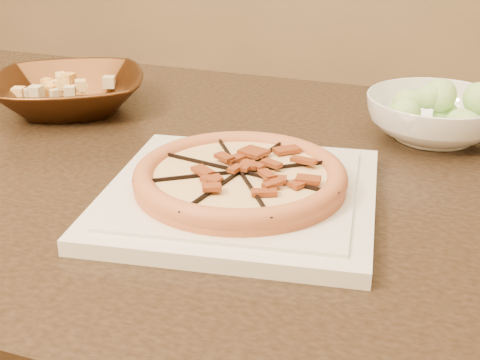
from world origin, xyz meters
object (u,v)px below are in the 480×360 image
(dining_table, at_px, (178,225))
(pizza, at_px, (240,177))
(plate, at_px, (240,195))
(salad_bowl, at_px, (435,117))
(bronze_bowl, at_px, (70,93))

(dining_table, relative_size, pizza, 5.71)
(plate, bearing_deg, salad_bowl, 51.53)
(bronze_bowl, bearing_deg, dining_table, -32.37)
(dining_table, xyz_separation_m, salad_bowl, (0.34, 0.16, 0.14))
(dining_table, bearing_deg, pizza, -45.24)
(dining_table, bearing_deg, bronze_bowl, 147.63)
(plate, bearing_deg, dining_table, 134.76)
(dining_table, xyz_separation_m, bronze_bowl, (-0.23, 0.14, 0.14))
(pizza, relative_size, salad_bowl, 1.23)
(plate, height_order, salad_bowl, salad_bowl)
(salad_bowl, bearing_deg, pizza, -128.48)
(plate, relative_size, salad_bowl, 1.61)
(dining_table, height_order, salad_bowl, salad_bowl)
(dining_table, relative_size, bronze_bowl, 5.89)
(plate, xyz_separation_m, salad_bowl, (0.22, 0.28, 0.02))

